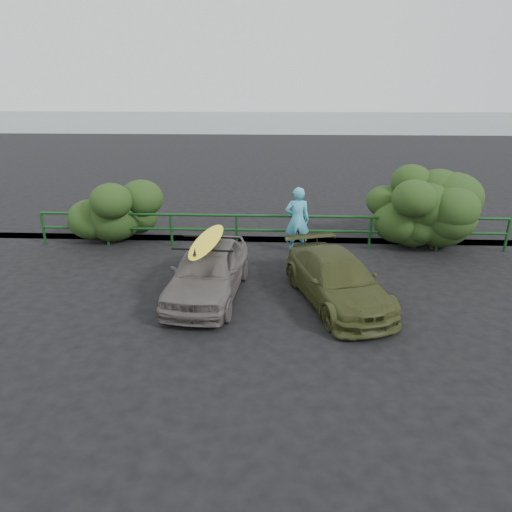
{
  "coord_description": "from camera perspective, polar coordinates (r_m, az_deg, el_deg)",
  "views": [
    {
      "loc": [
        0.23,
        -8.14,
        4.62
      ],
      "look_at": [
        -0.25,
        1.69,
        0.95
      ],
      "focal_mm": 32.0,
      "sensor_mm": 36.0,
      "label": 1
    }
  ],
  "objects": [
    {
      "name": "ground",
      "position": [
        9.36,
        1.05,
        -9.12
      ],
      "size": [
        80.0,
        80.0,
        0.0
      ],
      "primitive_type": "plane",
      "color": "black"
    },
    {
      "name": "ocean",
      "position": [
        68.3,
        2.73,
        16.53
      ],
      "size": [
        200.0,
        200.0,
        0.0
      ],
      "primitive_type": "plane",
      "color": "slate",
      "rests_on": "ground"
    },
    {
      "name": "guardrail",
      "position": [
        13.77,
        1.73,
        3.11
      ],
      "size": [
        14.0,
        0.08,
        1.04
      ],
      "primitive_type": null,
      "color": "#124117",
      "rests_on": "ground"
    },
    {
      "name": "shrub_left",
      "position": [
        14.87,
        -17.15,
        5.87
      ],
      "size": [
        3.2,
        2.4,
        2.22
      ],
      "primitive_type": null,
      "color": "#264218",
      "rests_on": "ground"
    },
    {
      "name": "shrub_right",
      "position": [
        14.86,
        21.54,
        5.49
      ],
      "size": [
        3.2,
        2.4,
        2.29
      ],
      "primitive_type": null,
      "color": "#264218",
      "rests_on": "ground"
    },
    {
      "name": "sedan",
      "position": [
        10.6,
        -5.98,
        -1.76
      ],
      "size": [
        1.81,
        3.84,
        1.27
      ],
      "primitive_type": "imported",
      "rotation": [
        0.0,
        0.0,
        -0.09
      ],
      "color": "#605A56",
      "rests_on": "ground"
    },
    {
      "name": "olive_vehicle",
      "position": [
        10.42,
        10.09,
        -2.91
      ],
      "size": [
        2.57,
        4.05,
        1.09
      ],
      "primitive_type": "imported",
      "rotation": [
        0.0,
        0.0,
        0.3
      ],
      "color": "#3B411C",
      "rests_on": "ground"
    },
    {
      "name": "man",
      "position": [
        13.34,
        5.18,
        4.49
      ],
      "size": [
        0.74,
        0.51,
        1.94
      ],
      "primitive_type": "imported",
      "rotation": [
        0.0,
        0.0,
        3.2
      ],
      "color": "#45B3D1",
      "rests_on": "ground"
    },
    {
      "name": "roof_rack",
      "position": [
        10.37,
        -6.12,
        1.6
      ],
      "size": [
        1.45,
        1.07,
        0.05
      ],
      "primitive_type": null,
      "rotation": [
        0.0,
        0.0,
        -0.09
      ],
      "color": "black",
      "rests_on": "sedan"
    },
    {
      "name": "surfboard",
      "position": [
        10.35,
        -6.13,
        1.92
      ],
      "size": [
        0.75,
        2.61,
        0.08
      ],
      "primitive_type": "ellipsoid",
      "rotation": [
        0.0,
        0.0,
        -0.09
      ],
      "color": "yellow",
      "rests_on": "roof_rack"
    }
  ]
}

